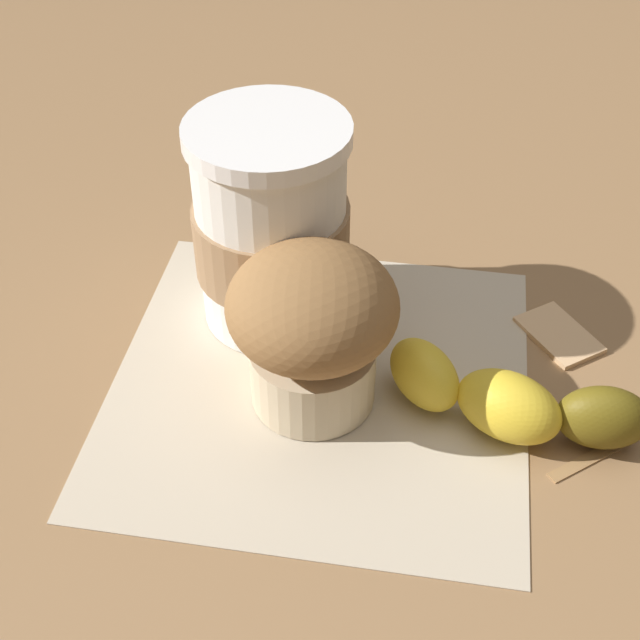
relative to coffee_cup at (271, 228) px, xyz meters
name	(u,v)px	position (x,y,z in m)	size (l,w,h in m)	color
ground_plane	(320,383)	(0.05, -0.05, -0.06)	(3.00, 3.00, 0.00)	#936D47
paper_napkin	(320,382)	(0.05, -0.05, -0.06)	(0.24, 0.24, 0.00)	beige
coffee_cup	(271,228)	(0.00, 0.00, 0.00)	(0.09, 0.09, 0.13)	white
muffin	(311,324)	(0.05, -0.06, -0.01)	(0.09, 0.09, 0.10)	beige
banana	(510,401)	(0.16, -0.05, -0.04)	(0.15, 0.06, 0.04)	gold
sugar_packet	(559,333)	(0.17, 0.04, -0.06)	(0.05, 0.03, 0.01)	#E0B27F
wooden_stirrer	(629,438)	(0.22, -0.03, -0.06)	(0.11, 0.01, 0.00)	#9E7547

